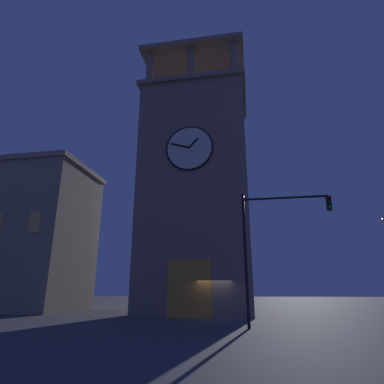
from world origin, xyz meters
name	(u,v)px	position (x,y,z in m)	size (l,w,h in m)	color
ground_plane	(216,318)	(0.00, 0.00, 0.00)	(200.00, 200.00, 0.00)	#424247
clocktower	(197,191)	(1.80, -3.05, 10.31)	(9.57, 7.69, 27.05)	gray
traffic_signal_near	(271,234)	(-3.71, 6.48, 4.68)	(4.66, 0.41, 6.91)	black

